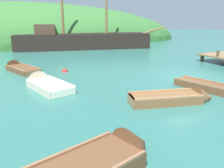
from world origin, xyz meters
The scene contains 10 objects.
ground_plane centered at (0.00, 0.00, 0.00)m, with size 120.00×120.00×0.00m, color #2D6B60.
shore_hill centered at (-7.84, 28.55, 0.00)m, with size 54.47×24.15×12.04m, color #387033.
sailing_ship centered at (-1.78, 15.98, 0.64)m, with size 18.31×6.02×11.33m.
rowboat_near_dock centered at (-3.33, -3.61, 0.13)m, with size 3.77×1.76×0.98m.
rowboat_far centered at (-0.81, -3.06, 0.11)m, with size 1.85×3.51×0.89m.
rowboat_outer_right centered at (-7.80, -6.54, 0.13)m, with size 3.85×2.36×1.23m.
rowboat_outer_left centered at (-8.14, 0.82, 0.11)m, with size 2.24×3.61×1.23m.
rowboat_portside centered at (-9.24, 5.74, 0.09)m, with size 2.41×3.81×1.08m.
buoy_red centered at (-6.42, 4.07, 0.00)m, with size 0.41×0.41×0.41m, color red.
buoy_yellow centered at (-8.47, 3.01, 0.00)m, with size 0.40×0.40×0.40m, color yellow.
Camera 1 is at (-9.34, -10.81, 3.32)m, focal length 36.54 mm.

